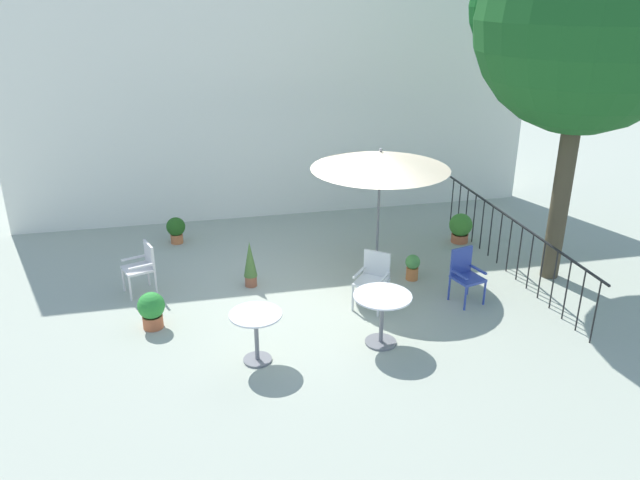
{
  "coord_description": "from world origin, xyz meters",
  "views": [
    {
      "loc": [
        -2.01,
        -9.13,
        4.79
      ],
      "look_at": [
        0.0,
        -0.12,
        0.97
      ],
      "focal_mm": 34.69,
      "sensor_mm": 36.0,
      "label": 1
    }
  ],
  "objects_px": {
    "patio_chair_2": "(142,265)",
    "potted_plant_4": "(412,266)",
    "cafe_table_1": "(382,310)",
    "patio_chair_0": "(465,272)",
    "patio_chair_1": "(373,276)",
    "potted_plant_0": "(176,229)",
    "potted_plant_2": "(461,227)",
    "patio_umbrella_0": "(380,161)",
    "cafe_table_0": "(256,328)",
    "potted_plant_1": "(250,263)",
    "potted_plant_3": "(152,309)",
    "shade_tree": "(591,19)"
  },
  "relations": [
    {
      "from": "patio_chair_2",
      "to": "potted_plant_4",
      "type": "distance_m",
      "value": 4.6
    },
    {
      "from": "cafe_table_1",
      "to": "patio_chair_2",
      "type": "distance_m",
      "value": 4.16
    },
    {
      "from": "cafe_table_1",
      "to": "patio_chair_0",
      "type": "distance_m",
      "value": 1.97
    },
    {
      "from": "patio_chair_1",
      "to": "potted_plant_0",
      "type": "relative_size",
      "value": 1.67
    },
    {
      "from": "cafe_table_1",
      "to": "potted_plant_2",
      "type": "relative_size",
      "value": 1.4
    },
    {
      "from": "patio_chair_0",
      "to": "potted_plant_4",
      "type": "distance_m",
      "value": 1.09
    },
    {
      "from": "patio_chair_0",
      "to": "potted_plant_4",
      "type": "bearing_deg",
      "value": 120.57
    },
    {
      "from": "patio_chair_2",
      "to": "patio_chair_1",
      "type": "bearing_deg",
      "value": -19.64
    },
    {
      "from": "patio_umbrella_0",
      "to": "patio_chair_0",
      "type": "distance_m",
      "value": 2.32
    },
    {
      "from": "cafe_table_0",
      "to": "patio_chair_0",
      "type": "relative_size",
      "value": 0.82
    },
    {
      "from": "patio_chair_0",
      "to": "potted_plant_4",
      "type": "height_order",
      "value": "patio_chair_0"
    },
    {
      "from": "patio_chair_1",
      "to": "potted_plant_4",
      "type": "relative_size",
      "value": 1.92
    },
    {
      "from": "cafe_table_0",
      "to": "patio_chair_1",
      "type": "bearing_deg",
      "value": 30.53
    },
    {
      "from": "patio_chair_0",
      "to": "potted_plant_1",
      "type": "bearing_deg",
      "value": 159.0
    },
    {
      "from": "patio_chair_2",
      "to": "potted_plant_1",
      "type": "xyz_separation_m",
      "value": [
        1.77,
        -0.17,
        -0.08
      ]
    },
    {
      "from": "patio_chair_0",
      "to": "potted_plant_2",
      "type": "relative_size",
      "value": 1.5
    },
    {
      "from": "cafe_table_1",
      "to": "cafe_table_0",
      "type": "bearing_deg",
      "value": -177.99
    },
    {
      "from": "cafe_table_1",
      "to": "potted_plant_2",
      "type": "height_order",
      "value": "cafe_table_1"
    },
    {
      "from": "potted_plant_4",
      "to": "potted_plant_1",
      "type": "bearing_deg",
      "value": 172.58
    },
    {
      "from": "patio_umbrella_0",
      "to": "potted_plant_0",
      "type": "relative_size",
      "value": 4.46
    },
    {
      "from": "patio_umbrella_0",
      "to": "potted_plant_3",
      "type": "height_order",
      "value": "patio_umbrella_0"
    },
    {
      "from": "potted_plant_2",
      "to": "patio_chair_0",
      "type": "bearing_deg",
      "value": -113.22
    },
    {
      "from": "cafe_table_0",
      "to": "potted_plant_2",
      "type": "xyz_separation_m",
      "value": [
        4.51,
        3.36,
        -0.2
      ]
    },
    {
      "from": "cafe_table_1",
      "to": "patio_umbrella_0",
      "type": "bearing_deg",
      "value": 74.11
    },
    {
      "from": "potted_plant_3",
      "to": "patio_chair_0",
      "type": "bearing_deg",
      "value": -2.35
    },
    {
      "from": "patio_chair_0",
      "to": "patio_chair_1",
      "type": "bearing_deg",
      "value": 173.96
    },
    {
      "from": "cafe_table_0",
      "to": "potted_plant_2",
      "type": "relative_size",
      "value": 1.24
    },
    {
      "from": "cafe_table_1",
      "to": "patio_chair_1",
      "type": "xyz_separation_m",
      "value": [
        0.22,
        1.13,
        -0.03
      ]
    },
    {
      "from": "cafe_table_1",
      "to": "potted_plant_2",
      "type": "distance_m",
      "value": 4.27
    },
    {
      "from": "potted_plant_0",
      "to": "potted_plant_4",
      "type": "distance_m",
      "value": 4.78
    },
    {
      "from": "shade_tree",
      "to": "patio_chair_2",
      "type": "height_order",
      "value": "shade_tree"
    },
    {
      "from": "patio_chair_1",
      "to": "potted_plant_0",
      "type": "xyz_separation_m",
      "value": [
        -3.06,
        3.35,
        -0.22
      ]
    },
    {
      "from": "potted_plant_1",
      "to": "patio_umbrella_0",
      "type": "bearing_deg",
      "value": 3.18
    },
    {
      "from": "shade_tree",
      "to": "cafe_table_1",
      "type": "bearing_deg",
      "value": -157.37
    },
    {
      "from": "shade_tree",
      "to": "potted_plant_2",
      "type": "bearing_deg",
      "value": 118.52
    },
    {
      "from": "cafe_table_0",
      "to": "patio_chair_1",
      "type": "distance_m",
      "value": 2.34
    },
    {
      "from": "shade_tree",
      "to": "cafe_table_1",
      "type": "height_order",
      "value": "shade_tree"
    },
    {
      "from": "patio_chair_0",
      "to": "patio_chair_2",
      "type": "bearing_deg",
      "value": 164.19
    },
    {
      "from": "potted_plant_0",
      "to": "potted_plant_2",
      "type": "relative_size",
      "value": 0.9
    },
    {
      "from": "cafe_table_1",
      "to": "potted_plant_0",
      "type": "xyz_separation_m",
      "value": [
        -2.84,
        4.48,
        -0.24
      ]
    },
    {
      "from": "shade_tree",
      "to": "patio_chair_0",
      "type": "distance_m",
      "value": 4.32
    },
    {
      "from": "potted_plant_1",
      "to": "potted_plant_2",
      "type": "xyz_separation_m",
      "value": [
        4.33,
        1.05,
        -0.11
      ]
    },
    {
      "from": "potted_plant_1",
      "to": "potted_plant_4",
      "type": "xyz_separation_m",
      "value": [
        2.79,
        -0.36,
        -0.17
      ]
    },
    {
      "from": "potted_plant_0",
      "to": "potted_plant_1",
      "type": "bearing_deg",
      "value": -61.23
    },
    {
      "from": "shade_tree",
      "to": "potted_plant_4",
      "type": "distance_m",
      "value": 4.78
    },
    {
      "from": "cafe_table_0",
      "to": "potted_plant_4",
      "type": "distance_m",
      "value": 3.56
    },
    {
      "from": "potted_plant_0",
      "to": "patio_chair_1",
      "type": "bearing_deg",
      "value": -47.61
    },
    {
      "from": "shade_tree",
      "to": "patio_chair_1",
      "type": "relative_size",
      "value": 6.78
    },
    {
      "from": "patio_umbrella_0",
      "to": "patio_chair_0",
      "type": "xyz_separation_m",
      "value": [
        1.04,
        -1.41,
        -1.53
      ]
    },
    {
      "from": "patio_chair_1",
      "to": "patio_chair_0",
      "type": "bearing_deg",
      "value": -6.04
    }
  ]
}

